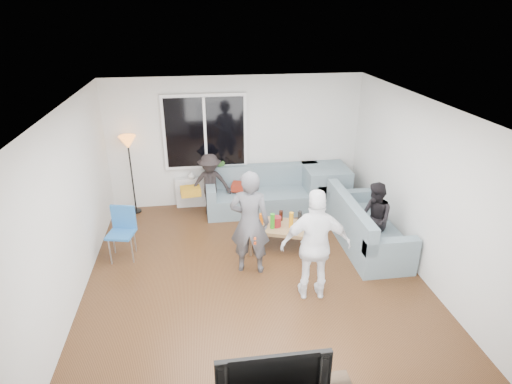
{
  "coord_description": "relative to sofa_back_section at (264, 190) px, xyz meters",
  "views": [
    {
      "loc": [
        -0.73,
        -5.27,
        3.78
      ],
      "look_at": [
        0.1,
        0.6,
        1.15
      ],
      "focal_mm": 29.5,
      "sensor_mm": 36.0,
      "label": 1
    }
  ],
  "objects": [
    {
      "name": "floor",
      "position": [
        -0.5,
        -2.27,
        -0.45
      ],
      "size": [
        5.0,
        5.5,
        0.04
      ],
      "primitive_type": "cube",
      "color": "#56351C",
      "rests_on": "ground"
    },
    {
      "name": "ceiling",
      "position": [
        -0.5,
        -2.27,
        2.2
      ],
      "size": [
        5.0,
        5.5,
        0.04
      ],
      "primitive_type": "cube",
      "color": "white",
      "rests_on": "ground"
    },
    {
      "name": "wall_back",
      "position": [
        -0.5,
        0.5,
        0.88
      ],
      "size": [
        5.0,
        0.04,
        2.6
      ],
      "primitive_type": "cube",
      "color": "silver",
      "rests_on": "ground"
    },
    {
      "name": "wall_front",
      "position": [
        -0.5,
        -5.04,
        0.88
      ],
      "size": [
        5.0,
        0.04,
        2.6
      ],
      "primitive_type": "cube",
      "color": "silver",
      "rests_on": "ground"
    },
    {
      "name": "wall_left",
      "position": [
        -3.02,
        -2.27,
        0.88
      ],
      "size": [
        0.04,
        5.5,
        2.6
      ],
      "primitive_type": "cube",
      "color": "silver",
      "rests_on": "ground"
    },
    {
      "name": "wall_right",
      "position": [
        2.02,
        -2.27,
        0.88
      ],
      "size": [
        0.04,
        5.5,
        2.6
      ],
      "primitive_type": "cube",
      "color": "silver",
      "rests_on": "ground"
    },
    {
      "name": "window_frame",
      "position": [
        -1.1,
        0.42,
        1.12
      ],
      "size": [
        1.62,
        0.06,
        1.47
      ],
      "primitive_type": "cube",
      "color": "white",
      "rests_on": "wall_back"
    },
    {
      "name": "window_glass",
      "position": [
        -1.1,
        0.38,
        1.12
      ],
      "size": [
        1.5,
        0.02,
        1.35
      ],
      "primitive_type": "cube",
      "color": "black",
      "rests_on": "window_frame"
    },
    {
      "name": "window_mullion",
      "position": [
        -1.1,
        0.37,
        1.12
      ],
      "size": [
        0.05,
        0.03,
        1.35
      ],
      "primitive_type": "cube",
      "color": "white",
      "rests_on": "window_frame"
    },
    {
      "name": "radiator",
      "position": [
        -1.1,
        0.38,
        -0.11
      ],
      "size": [
        1.3,
        0.12,
        0.62
      ],
      "primitive_type": "cube",
      "color": "silver",
      "rests_on": "floor"
    },
    {
      "name": "potted_plant",
      "position": [
        -0.84,
        0.35,
        0.38
      ],
      "size": [
        0.24,
        0.22,
        0.37
      ],
      "primitive_type": "imported",
      "rotation": [
        0.0,
        0.0,
        -0.32
      ],
      "color": "#366528",
      "rests_on": "radiator"
    },
    {
      "name": "vase",
      "position": [
        -1.42,
        0.35,
        0.27
      ],
      "size": [
        0.19,
        0.19,
        0.16
      ],
      "primitive_type": "imported",
      "rotation": [
        0.0,
        0.0,
        0.3
      ],
      "color": "silver",
      "rests_on": "radiator"
    },
    {
      "name": "sofa_back_section",
      "position": [
        0.0,
        0.0,
        0.0
      ],
      "size": [
        2.3,
        0.85,
        0.85
      ],
      "primitive_type": null,
      "color": "slate",
      "rests_on": "floor"
    },
    {
      "name": "sofa_right_section",
      "position": [
        1.52,
        -1.59,
        0.0
      ],
      "size": [
        2.0,
        0.85,
        0.85
      ],
      "primitive_type": null,
      "rotation": [
        0.0,
        0.0,
        1.57
      ],
      "color": "slate",
      "rests_on": "floor"
    },
    {
      "name": "sofa_corner",
      "position": [
        1.25,
        0.0,
        0.0
      ],
      "size": [
        0.85,
        0.85,
        0.85
      ],
      "primitive_type": "cube",
      "color": "slate",
      "rests_on": "floor"
    },
    {
      "name": "cushion_yellow",
      "position": [
        -1.45,
        -0.02,
        0.09
      ],
      "size": [
        0.41,
        0.36,
        0.14
      ],
      "primitive_type": "cube",
      "rotation": [
        0.0,
        0.0,
        0.11
      ],
      "color": "#C1871C",
      "rests_on": "sofa_back_section"
    },
    {
      "name": "cushion_red",
      "position": [
        -0.46,
        0.06,
        0.09
      ],
      "size": [
        0.43,
        0.38,
        0.13
      ],
      "primitive_type": "cube",
      "rotation": [
        0.0,
        0.0,
        -0.26
      ],
      "color": "maroon",
      "rests_on": "sofa_back_section"
    },
    {
      "name": "coffee_table",
      "position": [
        0.01,
        -1.42,
        -0.22
      ],
      "size": [
        1.24,
        0.94,
        0.4
      ],
      "primitive_type": "cube",
      "rotation": [
        0.0,
        0.0,
        -0.35
      ],
      "color": "#967049",
      "rests_on": "floor"
    },
    {
      "name": "pitcher",
      "position": [
        -0.03,
        -1.44,
        0.06
      ],
      "size": [
        0.17,
        0.17,
        0.17
      ],
      "primitive_type": "cylinder",
      "color": "maroon",
      "rests_on": "coffee_table"
    },
    {
      "name": "side_chair",
      "position": [
        -2.55,
        -1.42,
        0.01
      ],
      "size": [
        0.48,
        0.48,
        0.86
      ],
      "primitive_type": null,
      "rotation": [
        0.0,
        0.0,
        -0.23
      ],
      "color": "#2765AA",
      "rests_on": "floor"
    },
    {
      "name": "floor_lamp",
      "position": [
        -2.55,
        0.27,
        0.36
      ],
      "size": [
        0.32,
        0.32,
        1.56
      ],
      "primitive_type": null,
      "color": "orange",
      "rests_on": "floor"
    },
    {
      "name": "player_left",
      "position": [
        -0.55,
        -2.05,
        0.4
      ],
      "size": [
        0.68,
        0.53,
        1.65
      ],
      "primitive_type": "imported",
      "rotation": [
        0.0,
        0.0,
        2.9
      ],
      "color": "#4A494E",
      "rests_on": "floor"
    },
    {
      "name": "player_right",
      "position": [
        0.25,
        -2.81,
        0.39
      ],
      "size": [
        0.99,
        0.5,
        1.63
      ],
      "primitive_type": "imported",
      "rotation": [
        0.0,
        0.0,
        3.04
      ],
      "color": "white",
      "rests_on": "floor"
    },
    {
      "name": "spectator_right",
      "position": [
        1.52,
        -1.82,
        0.19
      ],
      "size": [
        0.48,
        0.61,
        1.23
      ],
      "primitive_type": "imported",
      "rotation": [
        0.0,
        0.0,
        -1.59
      ],
      "color": "black",
      "rests_on": "floor"
    },
    {
      "name": "spectator_back",
      "position": [
        -1.06,
        0.03,
        0.19
      ],
      "size": [
        0.8,
        0.46,
        1.22
      ],
      "primitive_type": "imported",
      "rotation": [
        0.0,
        0.0,
        -0.01
      ],
      "color": "black",
      "rests_on": "floor"
    },
    {
      "name": "television",
      "position": [
        -0.7,
        -4.77,
        0.31
      ],
      "size": [
        1.03,
        0.14,
        0.6
      ],
      "primitive_type": "imported",
      "color": "black",
      "rests_on": "tv_console"
    },
    {
      "name": "bottle_a",
      "position": [
        -0.27,
        -1.35,
        0.08
      ],
      "size": [
        0.07,
        0.07,
        0.2
      ],
      "primitive_type": "cylinder",
      "color": "#DB5C0C",
      "rests_on": "coffee_table"
    },
    {
      "name": "bottle_b",
      "position": [
        -0.11,
        -1.5,
        0.1
      ],
      "size": [
        0.08,
        0.08,
        0.26
      ],
      "primitive_type": "cylinder",
      "color": "#2B9A1C",
      "rests_on": "coffee_table"
    },
    {
      "name": "bottle_d",
      "position": [
        0.21,
        -1.52,
        0.11
      ],
      "size": [
        0.07,
        0.07,
        0.28
      ],
      "primitive_type": "cylinder",
      "color": "orange",
      "rests_on": "coffee_table"
    },
    {
      "name": "bottle_e",
      "position": [
        0.4,
        -1.34,
        0.07
      ],
      "size": [
        0.07,
        0.07,
        0.2
      ],
      "primitive_type": "cylinder",
      "color": "black",
      "rests_on": "coffee_table"
    },
    {
      "name": "bottle_c",
      "position": [
        0.09,
        -1.25,
        0.07
      ],
      "size": [
        0.07,
        0.07,
        0.18
      ],
      "primitive_type": "cylinder",
      "color": "black",
      "rests_on": "coffee_table"
    }
  ]
}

